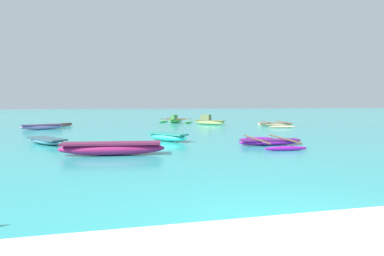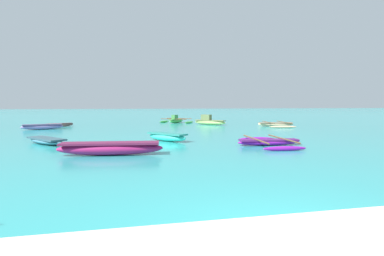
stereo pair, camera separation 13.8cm
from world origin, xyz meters
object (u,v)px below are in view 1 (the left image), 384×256
moored_boat_4 (168,137)px  moored_boat_5 (112,148)px  moored_boat_7 (42,127)px  moored_boat_8 (270,142)px  moored_boat_2 (209,121)px  moored_boat_3 (47,141)px  moored_boat_1 (176,120)px  moored_boat_0 (275,124)px  moored_boat_6 (59,125)px

moored_boat_4 → moored_boat_5: 4.71m
moored_boat_5 → moored_boat_7: 14.25m
moored_boat_5 → moored_boat_7: (-5.81, 13.02, -0.04)m
moored_boat_8 → moored_boat_7: bearing=142.5°
moored_boat_2 → moored_boat_4: moored_boat_2 is taller
moored_boat_3 → moored_boat_7: moored_boat_7 is taller
moored_boat_1 → moored_boat_3: 17.39m
moored_boat_1 → moored_boat_5: 19.77m
moored_boat_2 → moored_boat_5: 17.40m
moored_boat_1 → moored_boat_2: bearing=-106.6°
moored_boat_0 → moored_boat_3: bearing=-142.8°
moored_boat_2 → moored_boat_5: size_ratio=0.67×
moored_boat_6 → moored_boat_7: 2.85m
moored_boat_2 → moored_boat_4: size_ratio=1.13×
moored_boat_5 → moored_boat_7: moored_boat_5 is taller
moored_boat_2 → moored_boat_3: (-11.42, -11.40, -0.16)m
moored_boat_6 → moored_boat_8: moored_boat_8 is taller
moored_boat_5 → moored_boat_1: bearing=79.9°
moored_boat_1 → moored_boat_2: size_ratio=1.35×
moored_boat_3 → moored_boat_8: bearing=36.4°
moored_boat_0 → moored_boat_2: size_ratio=1.62×
moored_boat_5 → moored_boat_7: size_ratio=1.35×
moored_boat_0 → moored_boat_5: moored_boat_5 is taller
moored_boat_0 → moored_boat_2: moored_boat_2 is taller
moored_boat_0 → moored_boat_4: size_ratio=1.83×
moored_boat_4 → moored_boat_5: bearing=-74.2°
moored_boat_4 → moored_boat_1: bearing=129.8°
moored_boat_1 → moored_boat_2: (2.60, -3.59, 0.07)m
moored_boat_0 → moored_boat_8: bearing=-108.6°
moored_boat_4 → moored_boat_5: (-2.68, -3.88, 0.03)m
moored_boat_2 → moored_boat_7: moored_boat_2 is taller
moored_boat_6 → moored_boat_7: moored_boat_7 is taller
moored_boat_0 → moored_boat_1: 10.24m
moored_boat_1 → moored_boat_2: moored_boat_2 is taller
moored_boat_1 → moored_boat_8: moored_boat_1 is taller
moored_boat_1 → moored_boat_7: bearing=155.2°
moored_boat_1 → moored_boat_0: bearing=-92.4°
moored_boat_2 → moored_boat_8: (-0.91, -14.10, -0.18)m
moored_boat_1 → moored_boat_8: 17.77m
moored_boat_0 → moored_boat_6: (-18.55, 3.39, -0.01)m
moored_boat_6 → moored_boat_8: size_ratio=0.59×
moored_boat_4 → moored_boat_6: 14.27m
moored_boat_1 → moored_boat_4: size_ratio=1.52×
moored_boat_4 → moored_boat_6: size_ratio=1.06×
moored_boat_0 → moored_boat_8: size_ratio=1.16×
moored_boat_5 → moored_boat_8: size_ratio=1.07×
moored_boat_7 → moored_boat_8: (13.03, -11.73, -0.07)m
moored_boat_7 → moored_boat_4: bearing=-64.2°
moored_boat_0 → moored_boat_3: 18.68m
moored_boat_3 → moored_boat_8: moored_boat_8 is taller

